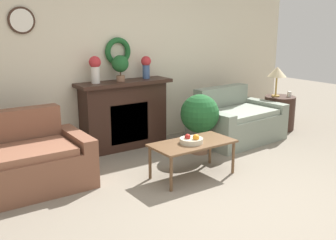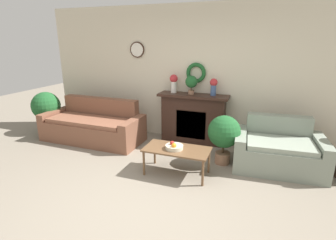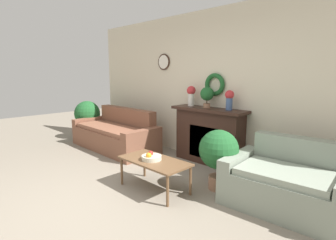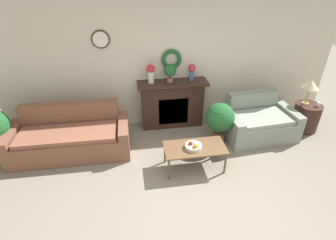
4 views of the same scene
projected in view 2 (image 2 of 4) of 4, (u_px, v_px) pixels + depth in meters
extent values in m
plane|color=gray|center=(146.00, 207.00, 3.31)|extent=(16.00, 16.00, 0.00)
cube|color=beige|center=(199.00, 75.00, 5.25)|extent=(6.80, 0.06, 2.70)
cylinder|color=#382319|center=(137.00, 50.00, 5.51)|extent=(0.33, 0.02, 0.33)
cylinder|color=white|center=(137.00, 50.00, 5.49)|extent=(0.28, 0.01, 0.28)
torus|color=#1E5628|center=(196.00, 73.00, 5.18)|extent=(0.40, 0.08, 0.40)
cube|color=#331E16|center=(193.00, 119.00, 5.34)|extent=(1.26, 0.34, 0.94)
cube|color=black|center=(191.00, 125.00, 5.22)|extent=(0.60, 0.02, 0.57)
cube|color=orange|center=(191.00, 128.00, 5.23)|extent=(0.48, 0.01, 0.31)
cube|color=#331E16|center=(193.00, 96.00, 5.16)|extent=(1.40, 0.41, 0.05)
cube|color=brown|center=(90.00, 132.00, 5.37)|extent=(1.75, 0.70, 0.42)
cube|color=brown|center=(102.00, 117.00, 5.70)|extent=(1.74, 0.21, 0.84)
cube|color=brown|center=(56.00, 123.00, 5.76)|extent=(0.18, 0.87, 0.56)
cube|color=brown|center=(133.00, 133.00, 5.11)|extent=(0.18, 0.87, 0.56)
cube|color=brown|center=(89.00, 121.00, 5.30)|extent=(1.68, 0.64, 0.08)
cube|color=gray|center=(278.00, 159.00, 4.18)|extent=(1.08, 0.78, 0.42)
cube|color=gray|center=(277.00, 137.00, 4.54)|extent=(1.05, 0.27, 0.81)
cube|color=gray|center=(240.00, 148.00, 4.41)|extent=(0.23, 0.91, 0.56)
cube|color=gray|center=(320.00, 157.00, 4.09)|extent=(0.23, 0.91, 0.56)
cube|color=gray|center=(280.00, 144.00, 4.11)|extent=(1.04, 0.72, 0.08)
cube|color=brown|center=(177.00, 149.00, 4.02)|extent=(1.01, 0.51, 0.03)
cylinder|color=brown|center=(144.00, 163.00, 4.04)|extent=(0.04, 0.04, 0.40)
cylinder|color=brown|center=(203.00, 173.00, 3.74)|extent=(0.04, 0.04, 0.40)
cylinder|color=brown|center=(155.00, 152.00, 4.43)|extent=(0.04, 0.04, 0.40)
cylinder|color=brown|center=(209.00, 161.00, 4.12)|extent=(0.04, 0.04, 0.40)
cylinder|color=beige|center=(174.00, 147.00, 4.00)|extent=(0.27, 0.27, 0.06)
sphere|color=#B2231E|center=(172.00, 143.00, 4.02)|extent=(0.07, 0.07, 0.07)
sphere|color=orange|center=(174.00, 146.00, 3.92)|extent=(0.08, 0.08, 0.08)
cylinder|color=silver|center=(174.00, 87.00, 5.29)|extent=(0.12, 0.12, 0.23)
sphere|color=#B72D33|center=(174.00, 79.00, 5.24)|extent=(0.16, 0.16, 0.16)
cylinder|color=#3D5684|center=(213.00, 90.00, 5.03)|extent=(0.11, 0.11, 0.20)
sphere|color=#B72D33|center=(214.00, 82.00, 4.98)|extent=(0.15, 0.15, 0.15)
cylinder|color=#8E664C|center=(191.00, 92.00, 5.17)|extent=(0.12, 0.12, 0.08)
cylinder|color=#4C3823|center=(191.00, 89.00, 5.15)|extent=(0.02, 0.02, 0.07)
sphere|color=#1E5628|center=(191.00, 82.00, 5.11)|extent=(0.24, 0.24, 0.24)
cylinder|color=#8E664C|center=(49.00, 128.00, 5.98)|extent=(0.27, 0.27, 0.18)
cylinder|color=#4C3823|center=(48.00, 121.00, 5.93)|extent=(0.04, 0.04, 0.17)
sphere|color=#1E5628|center=(46.00, 106.00, 5.83)|extent=(0.62, 0.62, 0.62)
cylinder|color=#8E664C|center=(222.00, 158.00, 4.47)|extent=(0.25, 0.25, 0.19)
cylinder|color=#4C3823|center=(223.00, 149.00, 4.42)|extent=(0.04, 0.04, 0.15)
sphere|color=#1E5628|center=(224.00, 132.00, 4.33)|extent=(0.54, 0.54, 0.54)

